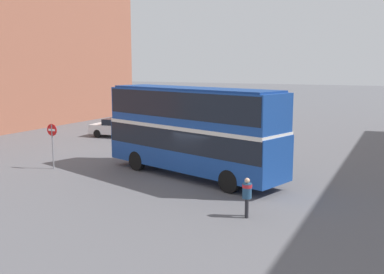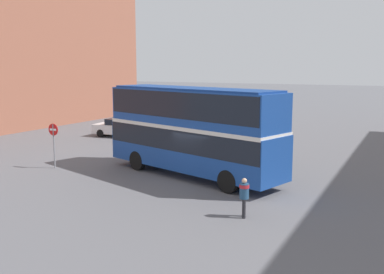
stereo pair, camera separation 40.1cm
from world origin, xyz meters
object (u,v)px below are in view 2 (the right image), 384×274
(no_entry_sign, at_px, (54,138))
(parked_car_kerb_near, at_px, (120,127))
(pedestrian_foreground, at_px, (244,193))
(double_decker_bus, at_px, (192,126))

(no_entry_sign, bearing_deg, parked_car_kerb_near, 107.04)
(pedestrian_foreground, bearing_deg, no_entry_sign, -33.86)
(pedestrian_foreground, height_order, no_entry_sign, no_entry_sign)
(parked_car_kerb_near, distance_m, no_entry_sign, 11.68)
(no_entry_sign, bearing_deg, pedestrian_foreground, -13.86)
(double_decker_bus, height_order, pedestrian_foreground, double_decker_bus)
(parked_car_kerb_near, xyz_separation_m, no_entry_sign, (3.41, -11.12, 0.99))
(double_decker_bus, bearing_deg, parked_car_kerb_near, 158.07)
(parked_car_kerb_near, bearing_deg, no_entry_sign, 101.61)
(double_decker_bus, height_order, parked_car_kerb_near, double_decker_bus)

